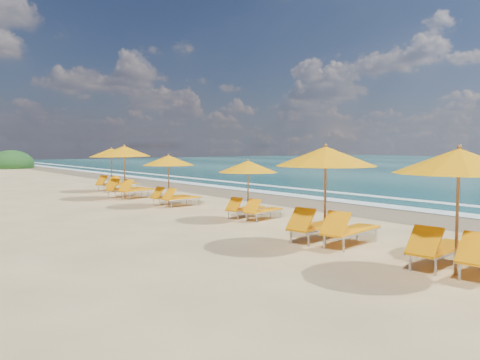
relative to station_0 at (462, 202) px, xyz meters
The scene contains 9 objects.
ground 11.09m from the station_0, 76.71° to the left, with size 160.00×160.00×0.00m, color #D6BC7D.
wet_sand 12.62m from the station_0, 58.61° to the left, with size 4.00×160.00×0.01m, color #897451.
surf_foam 14.20m from the station_0, 49.22° to the left, with size 4.00×160.00×0.01m.
station_0 is the anchor object (origin of this frame).
station_1 3.59m from the station_0, 89.22° to the left, with size 3.19×3.05×2.65m.
station_2 8.36m from the station_0, 81.95° to the left, with size 2.61×2.51×2.14m.
station_3 13.40m from the station_0, 86.26° to the left, with size 2.60×2.45×2.25m.
station_4 17.51m from the station_0, 87.68° to the left, with size 3.32×3.22×2.66m.
station_5 21.54m from the station_0, 85.55° to the left, with size 3.17×3.09×2.51m.
Camera 1 is at (-11.99, -15.73, 2.58)m, focal length 36.43 mm.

